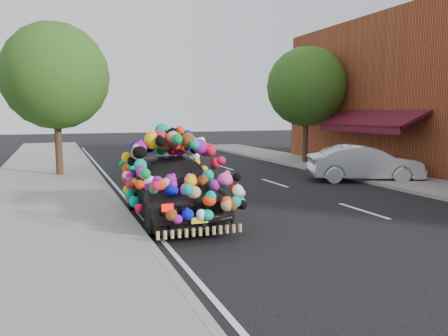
# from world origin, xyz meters

# --- Properties ---
(ground) EXTENTS (100.00, 100.00, 0.00)m
(ground) POSITION_xyz_m (0.00, 0.00, 0.00)
(ground) COLOR black
(ground) RESTS_ON ground
(sidewalk) EXTENTS (4.00, 60.00, 0.12)m
(sidewalk) POSITION_xyz_m (-4.30, 0.00, 0.06)
(sidewalk) COLOR gray
(sidewalk) RESTS_ON ground
(kerb) EXTENTS (0.15, 60.00, 0.13)m
(kerb) POSITION_xyz_m (-2.35, 0.00, 0.07)
(kerb) COLOR gray
(kerb) RESTS_ON ground
(footpath_far) EXTENTS (3.00, 40.00, 0.12)m
(footpath_far) POSITION_xyz_m (8.20, 3.00, 0.06)
(footpath_far) COLOR gray
(footpath_far) RESTS_ON ground
(lane_markings) EXTENTS (6.00, 50.00, 0.01)m
(lane_markings) POSITION_xyz_m (3.60, 0.00, 0.01)
(lane_markings) COLOR silver
(lane_markings) RESTS_ON ground
(tree_near_sidewalk) EXTENTS (4.20, 4.20, 6.13)m
(tree_near_sidewalk) POSITION_xyz_m (-3.80, 9.50, 4.02)
(tree_near_sidewalk) COLOR #332114
(tree_near_sidewalk) RESTS_ON ground
(tree_far_b) EXTENTS (4.00, 4.00, 5.90)m
(tree_far_b) POSITION_xyz_m (8.00, 10.00, 3.89)
(tree_far_b) COLOR #332114
(tree_far_b) RESTS_ON ground
(plush_art_car) EXTENTS (2.38, 4.93, 2.24)m
(plush_art_car) POSITION_xyz_m (-1.29, 1.13, 1.15)
(plush_art_car) COLOR black
(plush_art_car) RESTS_ON ground
(navy_sedan) EXTENTS (2.25, 4.42, 1.23)m
(navy_sedan) POSITION_xyz_m (-0.35, 4.50, 0.61)
(navy_sedan) COLOR black
(navy_sedan) RESTS_ON ground
(silver_hatchback) EXTENTS (4.43, 2.99, 1.38)m
(silver_hatchback) POSITION_xyz_m (7.00, 4.17, 0.69)
(silver_hatchback) COLOR silver
(silver_hatchback) RESTS_ON ground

